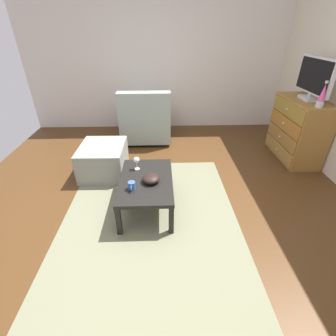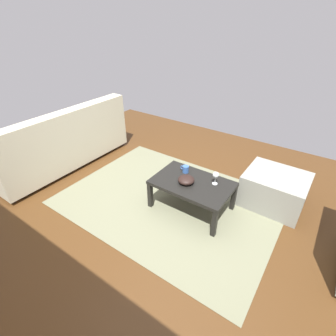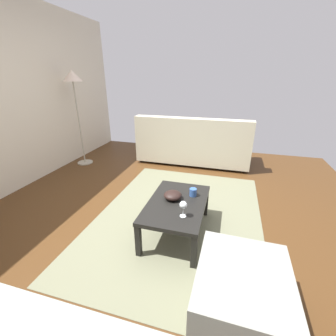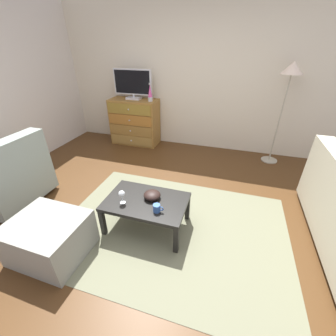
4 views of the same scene
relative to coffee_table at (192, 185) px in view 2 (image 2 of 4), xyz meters
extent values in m
cube|color=#492C15|center=(0.09, 0.24, -0.36)|extent=(6.00, 5.13, 0.05)
cube|color=#6C6D54|center=(0.29, 0.04, -0.33)|extent=(2.60, 1.90, 0.01)
cube|color=black|center=(-0.42, 0.26, -0.16)|extent=(0.05, 0.05, 0.34)
cube|color=black|center=(0.42, 0.26, -0.16)|extent=(0.05, 0.05, 0.34)
cube|color=black|center=(-0.42, -0.26, -0.16)|extent=(0.05, 0.05, 0.34)
cube|color=black|center=(0.42, -0.26, -0.16)|extent=(0.05, 0.05, 0.34)
cube|color=black|center=(0.00, 0.00, 0.03)|extent=(0.90, 0.58, 0.04)
cylinder|color=silver|center=(-0.23, -0.11, 0.05)|extent=(0.06, 0.06, 0.00)
cylinder|color=silver|center=(-0.23, -0.11, 0.10)|extent=(0.01, 0.01, 0.09)
sphere|color=silver|center=(-0.23, -0.11, 0.17)|extent=(0.07, 0.07, 0.07)
cylinder|color=#335AA0|center=(0.18, -0.14, 0.09)|extent=(0.08, 0.08, 0.08)
torus|color=#335AA0|center=(0.23, -0.14, 0.09)|extent=(0.05, 0.01, 0.05)
ellipsoid|color=black|center=(0.05, 0.06, 0.09)|extent=(0.19, 0.19, 0.09)
cylinder|color=#332319|center=(2.58, -0.75, -0.31)|extent=(0.05, 0.05, 0.05)
cylinder|color=#332319|center=(1.89, -0.75, -0.31)|extent=(0.05, 0.05, 0.05)
cylinder|color=#332319|center=(1.89, 1.17, -0.31)|extent=(0.05, 0.05, 0.05)
cube|color=#BAB59C|center=(2.24, 0.21, -0.08)|extent=(0.85, 2.07, 0.41)
cube|color=#BAB59C|center=(1.91, 0.21, 0.34)|extent=(0.20, 2.07, 0.44)
cube|color=#BAB59C|center=(2.24, -0.77, 0.22)|extent=(0.81, 0.12, 0.20)
cylinder|color=#726D5C|center=(2.51, 0.33, 0.20)|extent=(0.16, 0.40, 0.16)
cube|color=gray|center=(-0.78, -0.64, -0.12)|extent=(0.71, 0.61, 0.42)
camera|label=1|loc=(2.20, 0.17, 1.50)|focal=25.66mm
camera|label=2|loc=(-1.10, 2.10, 1.70)|focal=26.72mm
camera|label=3|loc=(-1.94, -0.46, 1.26)|focal=23.98mm
camera|label=4|loc=(0.80, -1.75, 1.56)|focal=23.25mm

